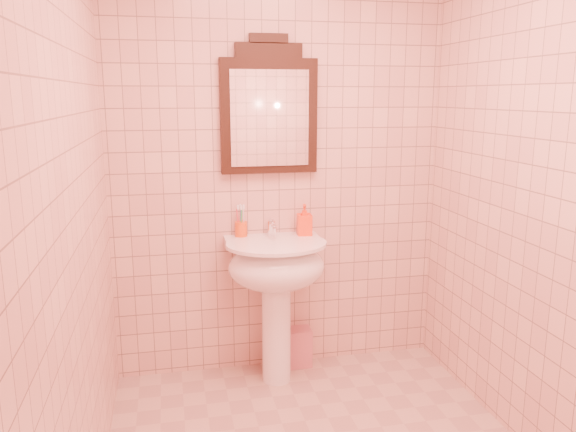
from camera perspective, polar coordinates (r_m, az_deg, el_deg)
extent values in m
cube|color=beige|center=(3.38, -0.91, 4.71)|extent=(2.00, 0.02, 2.50)
cylinder|color=white|center=(3.40, -1.19, -11.04)|extent=(0.17, 0.17, 0.70)
ellipsoid|color=white|center=(3.25, -1.16, -5.17)|extent=(0.56, 0.46, 0.28)
cube|color=white|center=(3.37, -1.70, -2.49)|extent=(0.56, 0.15, 0.05)
cylinder|color=white|center=(3.21, -1.17, -2.87)|extent=(0.58, 0.58, 0.02)
cylinder|color=white|center=(3.35, -1.71, -1.25)|extent=(0.04, 0.04, 0.09)
cylinder|color=white|center=(3.29, -1.54, -0.87)|extent=(0.02, 0.10, 0.02)
cylinder|color=white|center=(3.25, -1.37, -1.41)|extent=(0.02, 0.02, 0.04)
cube|color=white|center=(3.35, -1.74, -0.30)|extent=(0.02, 0.07, 0.01)
cube|color=black|center=(3.31, -1.94, 10.07)|extent=(0.57, 0.05, 0.66)
cube|color=black|center=(3.32, -1.99, 16.48)|extent=(0.38, 0.05, 0.08)
cube|color=black|center=(3.33, -2.00, 17.58)|extent=(0.22, 0.05, 0.05)
cube|color=white|center=(3.29, -1.85, 9.88)|extent=(0.46, 0.01, 0.55)
cylinder|color=#E54F13|center=(3.35, -4.78, -1.34)|extent=(0.07, 0.07, 0.09)
cylinder|color=silver|center=(3.34, -4.52, -0.69)|extent=(0.01, 0.01, 0.17)
cylinder|color=#338CD8|center=(3.36, -4.83, -0.64)|extent=(0.01, 0.01, 0.17)
cylinder|color=#E5334C|center=(3.34, -5.07, -0.71)|extent=(0.01, 0.01, 0.17)
cylinder|color=#3FBF59|center=(3.32, -4.76, -0.76)|extent=(0.01, 0.01, 0.17)
imported|color=#FD3E15|center=(3.36, 1.68, -0.39)|extent=(0.09, 0.09, 0.19)
cube|color=#CD797B|center=(3.66, 0.71, -13.16)|extent=(0.20, 0.14, 0.24)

